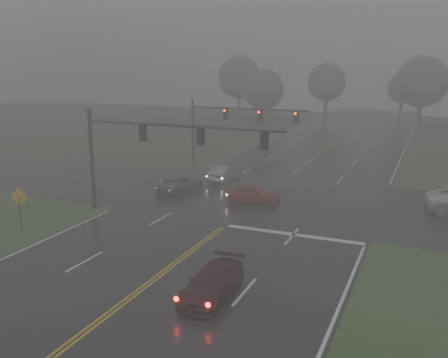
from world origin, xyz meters
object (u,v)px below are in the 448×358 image
at_px(sedan_silver, 225,181).
at_px(car_grey, 180,191).
at_px(signal_gantry_near, 146,142).
at_px(sedan_red, 254,203).
at_px(sedan_maroon, 213,297).
at_px(signal_gantry_far, 226,121).

distance_m(sedan_silver, car_grey, 5.07).
bearing_deg(signal_gantry_near, sedan_silver, 85.49).
bearing_deg(sedan_red, signal_gantry_near, 127.47).
bearing_deg(sedan_red, sedan_silver, 31.78).
height_order(sedan_maroon, sedan_red, sedan_red).
height_order(sedan_maroon, car_grey, sedan_maroon).
xyz_separation_m(sedan_maroon, signal_gantry_far, (-9.95, 25.32, 4.73)).
relative_size(sedan_red, signal_gantry_far, 0.34).
xyz_separation_m(sedan_maroon, signal_gantry_near, (-9.07, 9.38, 5.05)).
bearing_deg(signal_gantry_far, sedan_silver, -68.52).
distance_m(sedan_red, car_grey, 6.82).
height_order(sedan_silver, signal_gantry_far, signal_gantry_far).
bearing_deg(car_grey, sedan_red, -177.30).
relative_size(sedan_maroon, sedan_red, 1.13).
bearing_deg(car_grey, sedan_silver, -101.50).
relative_size(signal_gantry_near, signal_gantry_far, 1.22).
xyz_separation_m(sedan_red, sedan_silver, (-4.74, 5.72, 0.00)).
bearing_deg(sedan_maroon, sedan_red, 101.55).
bearing_deg(signal_gantry_far, car_grey, -91.37).
bearing_deg(sedan_silver, sedan_maroon, 116.05).
xyz_separation_m(sedan_maroon, car_grey, (-10.17, 16.14, 0.00)).
relative_size(car_grey, signal_gantry_near, 0.31).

